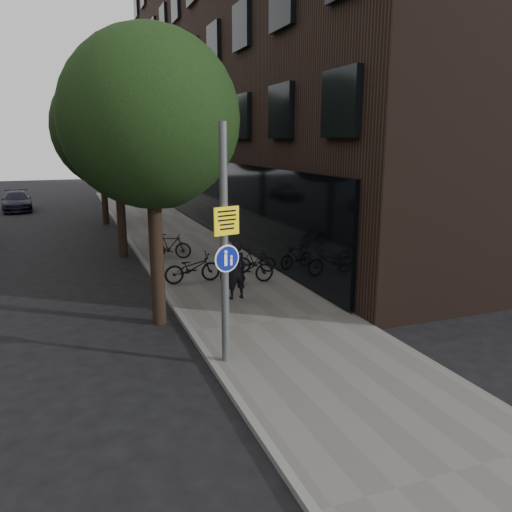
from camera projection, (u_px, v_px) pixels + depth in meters
name	position (u px, v px, depth m)	size (l,w,h in m)	color
ground	(327.00, 381.00, 10.16)	(120.00, 120.00, 0.00)	black
sidewalk	(208.00, 265.00, 19.34)	(4.50, 60.00, 0.12)	#62605B
curb_edge	(149.00, 270.00, 18.56)	(0.15, 60.00, 0.13)	slate
building_right_dark_brick	(281.00, 71.00, 31.11)	(12.00, 40.00, 18.00)	black
street_tree_near	(153.00, 127.00, 12.36)	(4.40, 4.40, 7.50)	black
street_tree_mid	(118.00, 132.00, 20.10)	(5.00, 5.00, 7.80)	black
street_tree_far	(101.00, 135.00, 28.29)	(5.00, 5.00, 7.80)	black
signpost	(224.00, 246.00, 10.26)	(0.57, 0.18, 5.02)	#595B5E
pedestrian	(236.00, 270.00, 14.88)	(0.65, 0.42, 1.77)	black
parked_bike_facade_near	(247.00, 269.00, 16.59)	(0.65, 1.86, 0.98)	black
parked_bike_facade_far	(255.00, 260.00, 17.98)	(0.42, 1.48, 0.89)	black
parked_bike_curb_near	(192.00, 268.00, 16.70)	(0.66, 1.90, 1.00)	black
parked_bike_curb_far	(170.00, 246.00, 20.08)	(0.48, 1.69, 1.02)	black
parked_car_far	(17.00, 201.00, 34.73)	(1.87, 4.61, 1.34)	black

